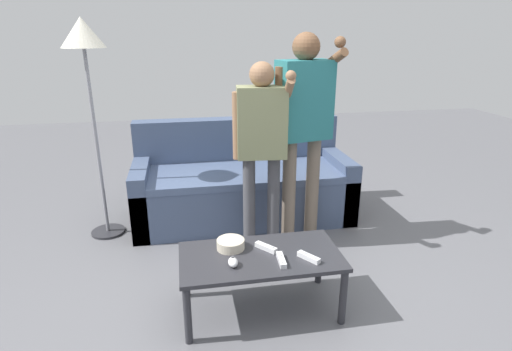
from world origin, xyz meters
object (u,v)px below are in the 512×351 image
(couch, at_px, (242,185))
(game_remote_wand_spare, at_px, (309,257))
(snack_bowl, at_px, (231,244))
(coffee_table, at_px, (261,262))
(player_right, at_px, (304,116))
(game_remote_wand_far, at_px, (281,260))
(game_remote_nunchuk, at_px, (233,262))
(player_center, at_px, (262,137))
(floor_lamp, at_px, (85,52))
(game_remote_wand_near, at_px, (266,247))

(couch, distance_m, game_remote_wand_spare, 1.54)
(snack_bowl, bearing_deg, coffee_table, -32.15)
(player_right, height_order, game_remote_wand_far, player_right)
(couch, distance_m, game_remote_nunchuk, 1.55)
(couch, xyz_separation_m, snack_bowl, (-0.27, -1.32, 0.11))
(player_center, bearing_deg, game_remote_wand_spare, -82.94)
(snack_bowl, distance_m, floor_lamp, 1.84)
(floor_lamp, bearing_deg, snack_bowl, -51.09)
(player_right, height_order, player_center, player_right)
(snack_bowl, height_order, game_remote_wand_near, snack_bowl)
(player_center, xyz_separation_m, game_remote_wand_spare, (0.11, -0.88, -0.52))
(game_remote_nunchuk, relative_size, floor_lamp, 0.05)
(floor_lamp, bearing_deg, game_remote_wand_near, -46.47)
(couch, relative_size, snack_bowl, 11.31)
(game_remote_nunchuk, height_order, game_remote_wand_spare, game_remote_nunchuk)
(snack_bowl, relative_size, player_right, 0.10)
(player_center, bearing_deg, coffee_table, -101.51)
(coffee_table, bearing_deg, couch, 85.86)
(coffee_table, distance_m, game_remote_wand_spare, 0.29)
(snack_bowl, relative_size, player_center, 0.12)
(couch, xyz_separation_m, game_remote_wand_spare, (0.16, -1.53, 0.10))
(floor_lamp, distance_m, player_center, 1.47)
(coffee_table, height_order, game_remote_wand_spare, game_remote_wand_spare)
(snack_bowl, distance_m, game_remote_wand_spare, 0.48)
(game_remote_wand_near, relative_size, game_remote_wand_far, 0.90)
(coffee_table, xyz_separation_m, game_remote_wand_spare, (0.27, -0.11, 0.06))
(game_remote_nunchuk, distance_m, player_right, 1.34)
(player_right, xyz_separation_m, game_remote_wand_near, (-0.46, -0.82, -0.64))
(game_remote_nunchuk, relative_size, game_remote_wand_near, 0.63)
(player_center, bearing_deg, game_remote_nunchuk, -111.27)
(game_remote_nunchuk, xyz_separation_m, player_right, (0.68, 0.96, 0.63))
(game_remote_wand_near, bearing_deg, player_center, 81.01)
(snack_bowl, bearing_deg, floor_lamp, 128.91)
(coffee_table, distance_m, floor_lamp, 2.04)
(snack_bowl, bearing_deg, player_center, 64.06)
(couch, relative_size, game_remote_wand_spare, 13.62)
(floor_lamp, xyz_separation_m, game_remote_wand_far, (1.20, -1.37, -1.11))
(game_remote_wand_near, bearing_deg, game_remote_wand_spare, -35.85)
(floor_lamp, height_order, player_center, floor_lamp)
(couch, distance_m, game_remote_wand_near, 1.37)
(coffee_table, relative_size, player_right, 0.59)
(coffee_table, distance_m, game_remote_wand_far, 0.16)
(coffee_table, bearing_deg, floor_lamp, 131.12)
(player_right, height_order, game_remote_wand_near, player_right)
(game_remote_wand_far, bearing_deg, game_remote_nunchuk, 177.46)
(coffee_table, distance_m, snack_bowl, 0.21)
(player_center, bearing_deg, player_right, 15.51)
(floor_lamp, relative_size, game_remote_wand_near, 12.55)
(floor_lamp, bearing_deg, game_remote_wand_far, -48.64)
(couch, height_order, player_center, player_center)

